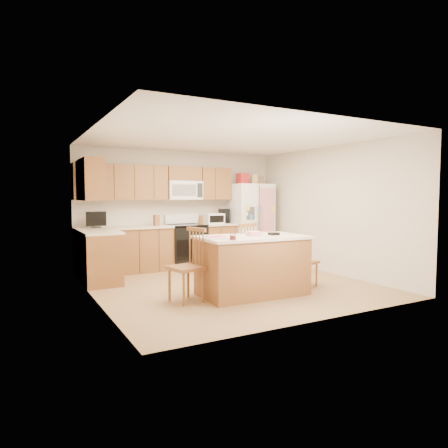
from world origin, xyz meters
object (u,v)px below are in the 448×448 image
windsor_chair_back (240,256)px  windsor_chair_right (304,262)px  refrigerator (250,222)px  windsor_chair_left (188,267)px  island (252,265)px  stove (186,245)px

windsor_chair_back → windsor_chair_right: 1.08m
refrigerator → windsor_chair_left: (-2.65, -2.52, -0.42)m
island → stove: bearing=89.1°
refrigerator → windsor_chair_back: bearing=-126.0°
stove → windsor_chair_back: bearing=-87.6°
island → windsor_chair_right: island is taller
refrigerator → windsor_chair_back: (-1.48, -2.04, -0.41)m
stove → refrigerator: bearing=-2.3°
windsor_chair_right → refrigerator: bearing=78.1°
island → windsor_chair_left: windsor_chair_left is taller
stove → windsor_chair_back: stove is taller
windsor_chair_left → island: bearing=-5.9°
windsor_chair_back → refrigerator: bearing=54.0°
island → windsor_chair_right: (1.08, 0.07, -0.04)m
windsor_chair_left → windsor_chair_back: size_ratio=1.00×
refrigerator → windsor_chair_right: refrigerator is taller
refrigerator → windsor_chair_left: bearing=-136.5°
island → windsor_chair_back: windsor_chair_back is taller
windsor_chair_left → windsor_chair_right: bearing=-0.9°
refrigerator → island: bearing=-121.6°
stove → refrigerator: 1.63m
windsor_chair_left → windsor_chair_back: (1.17, 0.48, 0.00)m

